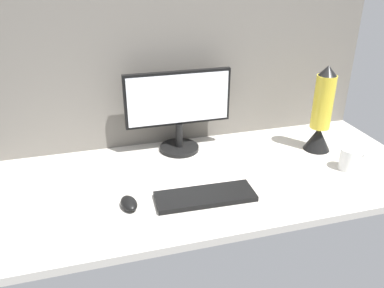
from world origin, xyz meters
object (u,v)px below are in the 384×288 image
(keyboard, at_px, (205,196))
(mug_ceramic_white, at_px, (350,159))
(mouse, at_px, (129,203))
(monitor, at_px, (178,107))
(lava_lamp, at_px, (321,116))

(keyboard, distance_m, mug_ceramic_white, 0.65)
(mouse, height_order, mug_ceramic_white, mug_ceramic_white)
(keyboard, xyz_separation_m, mug_ceramic_white, (0.65, 0.05, 0.04))
(mouse, bearing_deg, monitor, 45.57)
(keyboard, bearing_deg, lava_lamp, 24.18)
(keyboard, relative_size, mouse, 3.85)
(lava_lamp, bearing_deg, monitor, 164.41)
(mug_ceramic_white, distance_m, lava_lamp, 0.24)
(monitor, relative_size, lava_lamp, 1.20)
(mouse, xyz_separation_m, lava_lamp, (0.90, 0.23, 0.15))
(monitor, relative_size, mouse, 4.95)
(monitor, height_order, lava_lamp, lava_lamp)
(lava_lamp, bearing_deg, keyboard, -157.84)
(monitor, bearing_deg, mug_ceramic_white, -30.20)
(keyboard, bearing_deg, mug_ceramic_white, 6.51)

